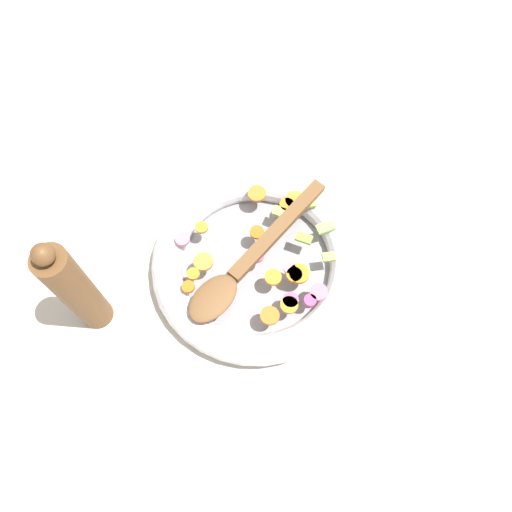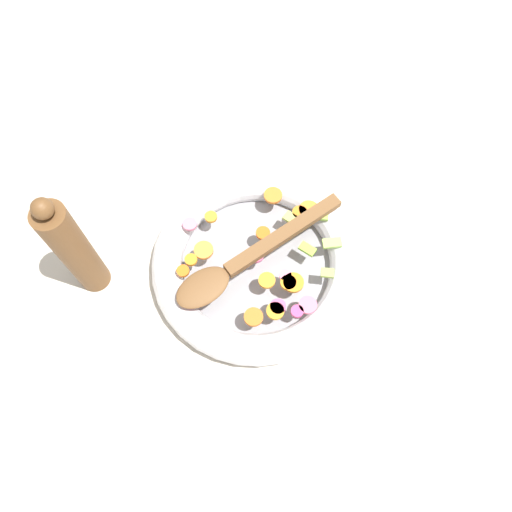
# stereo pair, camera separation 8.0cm
# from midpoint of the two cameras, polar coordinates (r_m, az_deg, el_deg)

# --- Properties ---
(ground_plane) EXTENTS (4.00, 4.00, 0.00)m
(ground_plane) POSITION_cam_midpoint_polar(r_m,az_deg,el_deg) (0.84, 2.69, -1.71)
(ground_plane) COLOR beige
(skillet) EXTENTS (0.34, 0.34, 0.05)m
(skillet) POSITION_cam_midpoint_polar(r_m,az_deg,el_deg) (0.82, 2.76, -1.11)
(skillet) COLOR gray
(skillet) RESTS_ON ground_plane
(chopped_vegetables) EXTENTS (0.27, 0.28, 0.01)m
(chopped_vegetables) POSITION_cam_midpoint_polar(r_m,az_deg,el_deg) (0.79, 4.13, -0.71)
(chopped_vegetables) COLOR orange
(chopped_vegetables) RESTS_ON skillet
(wooden_spoon) EXTENTS (0.10, 0.31, 0.01)m
(wooden_spoon) POSITION_cam_midpoint_polar(r_m,az_deg,el_deg) (0.78, 1.48, -0.86)
(wooden_spoon) COLOR brown
(wooden_spoon) RESTS_ON chopped_vegetables
(pepper_mill) EXTENTS (0.05, 0.05, 0.25)m
(pepper_mill) POSITION_cam_midpoint_polar(r_m,az_deg,el_deg) (0.76, -17.39, 0.44)
(pepper_mill) COLOR brown
(pepper_mill) RESTS_ON ground_plane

